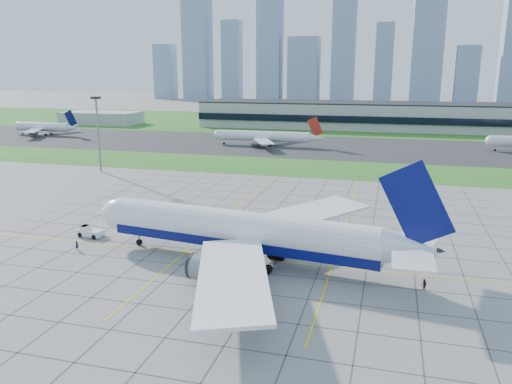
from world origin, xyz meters
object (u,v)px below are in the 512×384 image
airliner (244,232)px  pushback_tug (90,232)px  distant_jet_0 (44,127)px  crew_far (424,285)px  crew_near (77,245)px  distant_jet_1 (264,136)px  light_mast (98,125)px

airliner → pushback_tug: airliner is taller
airliner → distant_jet_0: size_ratio=1.56×
pushback_tug → crew_far: (66.22, -9.72, -0.05)m
distant_jet_0 → airliner: bearing=-43.7°
airliner → crew_near: bearing=-167.7°
pushback_tug → distant_jet_0: bearing=137.9°
crew_far → distant_jet_0: (-189.94, 156.32, 3.54)m
pushback_tug → distant_jet_1: size_ratio=0.16×
light_mast → crew_near: 82.71m
pushback_tug → distant_jet_1: distant_jet_1 is taller
light_mast → airliner: 100.17m
pushback_tug → distant_jet_0: distant_jet_0 is taller
crew_near → distant_jet_0: distant_jet_0 is taller
airliner → pushback_tug: size_ratio=8.19×
pushback_tug → distant_jet_0: 191.86m
light_mast → crew_near: bearing=-61.1°
crew_near → distant_jet_1: distant_jet_1 is taller
airliner → crew_far: size_ratio=35.22×
crew_far → distant_jet_1: (-63.50, 147.94, 3.55)m
crew_far → distant_jet_0: 246.02m
airliner → crew_near: airliner is taller
distant_jet_0 → pushback_tug: bearing=-49.8°
distant_jet_0 → light_mast: bearing=-43.8°
light_mast → airliner: size_ratio=0.39×
pushback_tug → crew_near: (2.32, -7.86, -0.07)m
light_mast → distant_jet_0: light_mast is taller
light_mast → crew_far: bearing=-35.3°
crew_near → distant_jet_0: 199.40m
airliner → crew_far: airliner is taller
crew_near → crew_far: size_ratio=0.98×
crew_near → distant_jet_0: size_ratio=0.04×
light_mast → pushback_tug: 74.87m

